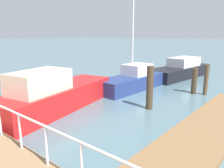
{
  "coord_description": "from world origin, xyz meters",
  "views": [
    {
      "loc": [
        -5.94,
        4.89,
        3.64
      ],
      "look_at": [
        0.87,
        10.59,
        1.61
      ],
      "focal_mm": 35.59,
      "sensor_mm": 36.0,
      "label": 1
    }
  ],
  "objects": [
    {
      "name": "moored_boat_0",
      "position": [
        12.08,
        12.36,
        0.63
      ],
      "size": [
        7.19,
        2.84,
        1.65
      ],
      "color": "black",
      "rests_on": "ground_plane"
    },
    {
      "name": "dock_piling_0",
      "position": [
        7.48,
        9.54,
        0.79
      ],
      "size": [
        0.33,
        0.33,
        1.59
      ],
      "primitive_type": "cylinder",
      "color": "#473826",
      "rests_on": "ground_plane"
    },
    {
      "name": "dock_piling_2",
      "position": [
        3.23,
        10.18,
        1.06
      ],
      "size": [
        0.33,
        0.33,
        2.13
      ],
      "primitive_type": "cylinder",
      "color": "#473826",
      "rests_on": "ground_plane"
    },
    {
      "name": "moored_boat_3",
      "position": [
        0.16,
        13.57,
        0.77
      ],
      "size": [
        7.01,
        3.27,
        2.06
      ],
      "color": "red",
      "rests_on": "ground_plane"
    },
    {
      "name": "boardwalk_railing",
      "position": [
        -3.15,
        9.98,
        1.21
      ],
      "size": [
        0.06,
        29.51,
        1.08
      ],
      "color": "white",
      "rests_on": "boardwalk"
    },
    {
      "name": "moored_boat_1",
      "position": [
        6.02,
        13.1,
        0.64
      ],
      "size": [
        5.47,
        1.99,
        8.98
      ],
      "color": "navy",
      "rests_on": "ground_plane"
    },
    {
      "name": "dock_piling_1",
      "position": [
        7.66,
        8.91,
        0.91
      ],
      "size": [
        0.24,
        0.24,
        1.82
      ],
      "primitive_type": "cylinder",
      "color": "brown",
      "rests_on": "ground_plane"
    },
    {
      "name": "floating_dock",
      "position": [
        2.21,
        7.13,
        0.09
      ],
      "size": [
        11.41,
        2.0,
        0.18
      ],
      "primitive_type": "cube",
      "color": "olive",
      "rests_on": "ground_plane"
    }
  ]
}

